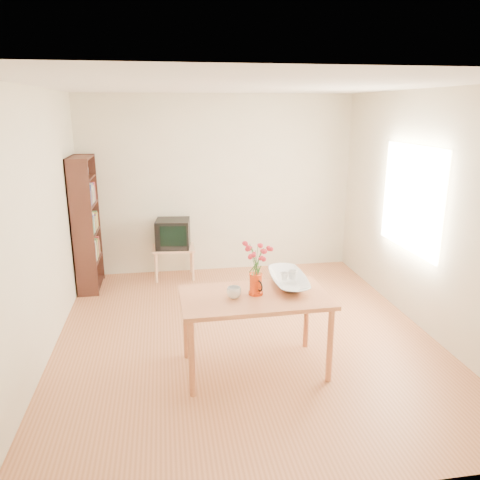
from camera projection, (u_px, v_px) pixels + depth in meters
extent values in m
plane|color=#A25D39|center=(244.00, 335.00, 5.12)|extent=(4.50, 4.50, 0.00)
plane|color=white|center=(245.00, 86.00, 4.41)|extent=(4.50, 4.50, 0.00)
plane|color=beige|center=(219.00, 185.00, 6.90)|extent=(4.00, 0.00, 4.00)
plane|color=beige|center=(314.00, 310.00, 2.63)|extent=(4.00, 0.00, 4.00)
plane|color=beige|center=(38.00, 227.00, 4.45)|extent=(0.00, 4.50, 4.50)
plane|color=beige|center=(426.00, 213.00, 5.08)|extent=(0.00, 4.50, 4.50)
plane|color=white|center=(411.00, 199.00, 5.33)|extent=(0.00, 1.30, 1.30)
cube|color=#B7653E|center=(255.00, 297.00, 4.27)|extent=(1.37, 0.80, 0.04)
cylinder|color=#B7653E|center=(192.00, 359.00, 3.95)|extent=(0.06, 0.06, 0.71)
cylinder|color=#B7653E|center=(330.00, 345.00, 4.17)|extent=(0.06, 0.06, 0.71)
cylinder|color=#B7653E|center=(186.00, 325.00, 4.57)|extent=(0.06, 0.06, 0.71)
cylinder|color=#B7653E|center=(307.00, 315.00, 4.79)|extent=(0.06, 0.06, 0.71)
cube|color=tan|center=(174.00, 248.00, 6.76)|extent=(0.60, 0.45, 0.03)
cylinder|color=tan|center=(156.00, 268.00, 6.60)|extent=(0.04, 0.04, 0.43)
cylinder|color=tan|center=(193.00, 266.00, 6.68)|extent=(0.04, 0.04, 0.43)
cylinder|color=tan|center=(156.00, 260.00, 6.95)|extent=(0.04, 0.04, 0.43)
cylinder|color=tan|center=(191.00, 258.00, 7.04)|extent=(0.04, 0.04, 0.43)
cube|color=black|center=(82.00, 231.00, 5.92)|extent=(0.28, 0.02, 1.80)
cube|color=black|center=(90.00, 219.00, 6.56)|extent=(0.28, 0.03, 1.80)
cube|color=black|center=(76.00, 225.00, 6.22)|extent=(0.02, 0.70, 1.80)
cube|color=black|center=(92.00, 284.00, 6.48)|extent=(0.27, 0.65, 0.02)
cube|color=black|center=(89.00, 260.00, 6.38)|extent=(0.27, 0.65, 0.02)
cube|color=black|center=(87.00, 233.00, 6.28)|extent=(0.27, 0.65, 0.02)
cube|color=black|center=(84.00, 205.00, 6.17)|extent=(0.27, 0.65, 0.02)
cube|color=black|center=(82.00, 178.00, 6.08)|extent=(0.27, 0.65, 0.02)
cube|color=black|center=(80.00, 158.00, 6.00)|extent=(0.27, 0.65, 0.02)
cylinder|color=red|center=(256.00, 284.00, 4.26)|extent=(0.11, 0.11, 0.19)
cylinder|color=red|center=(256.00, 293.00, 4.28)|extent=(0.13, 0.13, 0.02)
cylinder|color=red|center=(256.00, 274.00, 4.23)|extent=(0.12, 0.12, 0.01)
cone|color=red|center=(255.00, 279.00, 4.19)|extent=(0.06, 0.08, 0.06)
torus|color=black|center=(257.00, 281.00, 4.33)|extent=(0.04, 0.10, 0.10)
imported|color=white|center=(234.00, 293.00, 4.19)|extent=(0.16, 0.16, 0.10)
imported|color=white|center=(289.00, 260.00, 4.48)|extent=(0.53, 0.53, 0.48)
imported|color=white|center=(285.00, 265.00, 4.49)|extent=(0.08, 0.08, 0.06)
imported|color=white|center=(293.00, 264.00, 4.52)|extent=(0.10, 0.10, 0.07)
cube|color=black|center=(173.00, 234.00, 6.70)|extent=(0.51, 0.48, 0.41)
cube|color=black|center=(173.00, 231.00, 6.76)|extent=(0.35, 0.27, 0.28)
cube|color=black|center=(173.00, 236.00, 6.48)|extent=(0.36, 0.05, 0.28)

